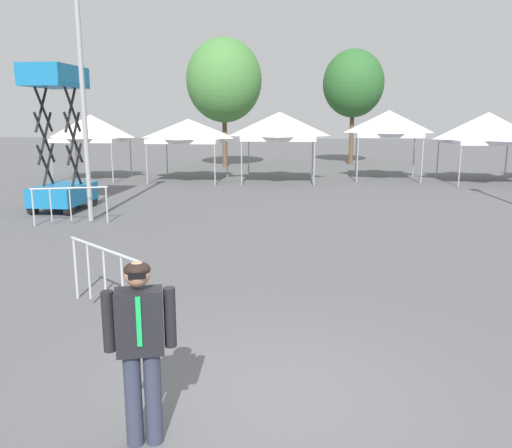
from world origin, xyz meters
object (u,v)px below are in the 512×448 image
at_px(canopy_tent_right_of_center, 279,126).
at_px(tree_behind_tents_center, 224,80).
at_px(canopy_tent_behind_left, 188,131).
at_px(scissor_lift, 61,169).
at_px(crowd_barrier_mid_lot, 70,198).
at_px(person_foreground, 141,341).
at_px(tree_behind_tents_right, 353,84).
at_px(canopy_tent_behind_right, 389,124).
at_px(canopy_tent_center, 488,128).
at_px(light_pole_near_lift, 80,55).
at_px(canopy_tent_left_of_center, 91,128).
at_px(crowd_barrier_near_person, 104,268).

distance_m(canopy_tent_right_of_center, tree_behind_tents_center, 8.24).
relative_size(canopy_tent_behind_left, scissor_lift, 0.73).
xyz_separation_m(tree_behind_tents_center, crowd_barrier_mid_lot, (-1.43, -17.49, -4.40)).
height_order(person_foreground, tree_behind_tents_right, tree_behind_tents_right).
xyz_separation_m(canopy_tent_behind_right, canopy_tent_center, (4.40, -0.72, -0.18)).
bearing_deg(tree_behind_tents_right, canopy_tent_center, -58.18).
bearing_deg(light_pole_near_lift, scissor_lift, 135.91).
height_order(person_foreground, light_pole_near_lift, light_pole_near_lift).
distance_m(canopy_tent_left_of_center, canopy_tent_center, 18.81).
distance_m(canopy_tent_left_of_center, canopy_tent_right_of_center, 9.17).
bearing_deg(canopy_tent_behind_right, tree_behind_tents_right, 98.22).
height_order(canopy_tent_right_of_center, light_pole_near_lift, light_pole_near_lift).
height_order(canopy_tent_left_of_center, canopy_tent_behind_left, canopy_tent_left_of_center).
xyz_separation_m(canopy_tent_center, crowd_barrier_near_person, (-11.12, -17.98, -1.77)).
bearing_deg(crowd_barrier_mid_lot, scissor_lift, 120.96).
height_order(canopy_tent_center, crowd_barrier_mid_lot, canopy_tent_center).
distance_m(canopy_tent_behind_right, tree_behind_tents_right, 8.73).
xyz_separation_m(person_foreground, tree_behind_tents_right, (3.88, 30.08, 4.07)).
relative_size(canopy_tent_left_of_center, tree_behind_tents_center, 0.42).
bearing_deg(canopy_tent_right_of_center, canopy_tent_behind_right, 17.17).
relative_size(person_foreground, crowd_barrier_mid_lot, 0.89).
distance_m(canopy_tent_left_of_center, crowd_barrier_mid_lot, 11.41).
height_order(canopy_tent_right_of_center, tree_behind_tents_right, tree_behind_tents_right).
height_order(canopy_tent_behind_right, scissor_lift, scissor_lift).
bearing_deg(scissor_lift, person_foreground, -60.37).
relative_size(canopy_tent_behind_right, scissor_lift, 0.73).
bearing_deg(person_foreground, tree_behind_tents_right, 82.65).
distance_m(person_foreground, tree_behind_tents_center, 27.62).
xyz_separation_m(light_pole_near_lift, tree_behind_tents_right, (8.93, 19.93, 0.39)).
height_order(scissor_lift, crowd_barrier_near_person, scissor_lift).
xyz_separation_m(canopy_tent_behind_left, crowd_barrier_mid_lot, (-0.89, -10.56, -1.63)).
bearing_deg(tree_behind_tents_center, crowd_barrier_mid_lot, -94.67).
xyz_separation_m(canopy_tent_behind_left, tree_behind_tents_center, (0.54, 6.93, 2.78)).
height_order(canopy_tent_right_of_center, crowd_barrier_near_person, canopy_tent_right_of_center).
relative_size(person_foreground, tree_behind_tents_right, 0.25).
xyz_separation_m(canopy_tent_left_of_center, person_foreground, (9.31, -20.10, -1.46)).
distance_m(canopy_tent_center, scissor_lift, 18.69).
relative_size(canopy_tent_behind_left, canopy_tent_behind_right, 1.00).
distance_m(canopy_tent_behind_left, crowd_barrier_near_person, 17.34).
xyz_separation_m(canopy_tent_behind_right, tree_behind_tents_center, (-9.01, 5.25, 2.45)).
bearing_deg(crowd_barrier_near_person, tree_behind_tents_right, 78.44).
relative_size(canopy_tent_right_of_center, person_foreground, 1.96).
height_order(canopy_tent_behind_right, canopy_tent_center, canopy_tent_behind_right).
distance_m(canopy_tent_left_of_center, person_foreground, 22.20).
xyz_separation_m(canopy_tent_behind_left, canopy_tent_right_of_center, (4.34, 0.07, 0.23)).
bearing_deg(tree_behind_tents_right, canopy_tent_right_of_center, -112.04).
bearing_deg(crowd_barrier_mid_lot, canopy_tent_center, 37.81).
bearing_deg(canopy_tent_right_of_center, tree_behind_tents_center, 118.97).
bearing_deg(person_foreground, crowd_barrier_mid_lot, 119.32).
bearing_deg(canopy_tent_left_of_center, canopy_tent_center, 2.91).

